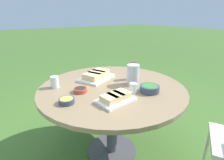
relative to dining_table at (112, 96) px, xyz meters
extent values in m
plane|color=#446B2B|center=(0.00, 0.00, -0.65)|extent=(40.00, 40.00, 0.00)
cylinder|color=#4C4C51|center=(0.00, 0.00, -0.64)|extent=(0.52, 0.52, 0.02)
cylinder|color=#4C4C51|center=(0.00, 0.00, -0.28)|extent=(0.11, 0.11, 0.70)
cylinder|color=#8C7251|center=(0.00, 0.00, 0.09)|extent=(1.34, 1.34, 0.03)
cylinder|color=beige|center=(-0.60, 0.68, -0.43)|extent=(0.03, 0.03, 0.43)
cylinder|color=silver|center=(-0.19, 0.08, 0.20)|extent=(0.12, 0.12, 0.19)
cone|color=silver|center=(-0.14, 0.08, 0.28)|extent=(0.03, 0.03, 0.02)
cylinder|color=silver|center=(-0.29, -0.03, 0.11)|extent=(0.06, 0.06, 0.01)
cylinder|color=silver|center=(-0.29, -0.03, 0.15)|extent=(0.01, 0.01, 0.08)
cylinder|color=maroon|center=(-0.29, -0.03, 0.24)|extent=(0.06, 0.06, 0.08)
cube|color=white|center=(0.16, 0.27, 0.11)|extent=(0.30, 0.21, 0.02)
cube|color=#E0C184|center=(0.22, 0.27, 0.15)|extent=(0.11, 0.13, 0.04)
cube|color=#E0C184|center=(0.16, 0.27, 0.15)|extent=(0.11, 0.13, 0.04)
cube|color=#E0C184|center=(0.10, 0.26, 0.15)|extent=(0.11, 0.13, 0.04)
cube|color=white|center=(0.01, -0.26, 0.11)|extent=(0.42, 0.36, 0.02)
cube|color=#E0C184|center=(0.08, -0.22, 0.15)|extent=(0.18, 0.19, 0.06)
cube|color=#E0C184|center=(0.01, -0.26, 0.15)|extent=(0.18, 0.19, 0.06)
cube|color=#E0C184|center=(-0.06, -0.29, 0.15)|extent=(0.18, 0.19, 0.06)
cylinder|color=#334256|center=(0.47, 0.07, 0.12)|extent=(0.12, 0.12, 0.04)
cylinder|color=#E0C147|center=(0.47, 0.07, 0.13)|extent=(0.10, 0.10, 0.02)
cylinder|color=#334256|center=(-0.18, 0.29, 0.13)|extent=(0.17, 0.17, 0.06)
cylinder|color=#387533|center=(-0.18, 0.29, 0.15)|extent=(0.14, 0.14, 0.03)
cylinder|color=#B74733|center=(0.30, -0.05, 0.12)|extent=(0.12, 0.12, 0.04)
cylinder|color=#2D231E|center=(0.30, -0.05, 0.13)|extent=(0.10, 0.10, 0.02)
cylinder|color=silver|center=(0.44, -0.28, 0.16)|extent=(0.07, 0.07, 0.11)
cylinder|color=silver|center=(-0.05, 0.23, 0.15)|extent=(0.06, 0.06, 0.09)
camera|label=1|loc=(0.89, 1.21, 0.72)|focal=28.00mm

